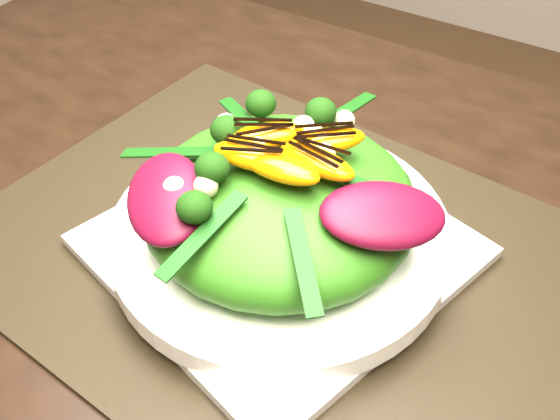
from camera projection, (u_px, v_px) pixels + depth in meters
The scene contains 9 objects.
placemat at pixel (280, 252), 0.52m from camera, with size 0.48×0.36×0.00m, color black.
plate_base at pixel (280, 246), 0.52m from camera, with size 0.25×0.25×0.01m, color silver.
salad_bowl at pixel (280, 233), 0.51m from camera, with size 0.26×0.26×0.02m, color white.
lettuce_mound at pixel (280, 202), 0.48m from camera, with size 0.20×0.20×0.07m, color #2C6312.
radicchio_leaf at pixel (383, 215), 0.43m from camera, with size 0.09×0.06×0.02m, color #4A0819.
orange_segment at pixel (270, 143), 0.47m from camera, with size 0.06×0.02×0.02m, color orange.
broccoli_floret at pixel (233, 115), 0.49m from camera, with size 0.03×0.03×0.03m, color black.
macadamia_nut at pixel (273, 197), 0.43m from camera, with size 0.02×0.02×0.02m, color beige.
balsamic_drizzle at pixel (270, 134), 0.46m from camera, with size 0.04×0.00×0.00m, color black.
Camera 1 is at (-0.07, -0.22, 1.13)m, focal length 42.00 mm.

